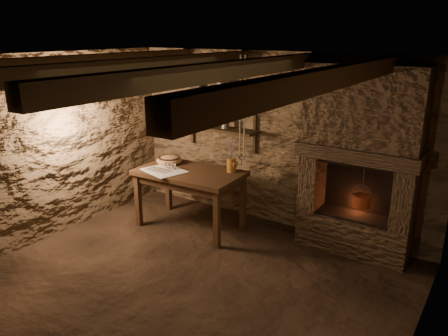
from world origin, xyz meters
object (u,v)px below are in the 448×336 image
Objects in this scene: wooden_bowl at (169,160)px; red_pot at (361,200)px; iron_stockpot at (224,90)px; work_table at (190,197)px; stoneware_jug at (232,159)px.

wooden_bowl is 0.68× the size of red_pot.
wooden_bowl is 1.27m from iron_stockpot.
stoneware_jug is (0.50, 0.28, 0.57)m from work_table.
red_pot is at bearing 25.55° from stoneware_jug.
stoneware_jug is 1.78× the size of iron_stockpot.
iron_stockpot is at bearing 40.68° from wooden_bowl.
stoneware_jug reaches higher than work_table.
iron_stockpot is 2.36m from red_pot.
wooden_bowl is at bearing -171.47° from red_pot.
iron_stockpot reaches higher than wooden_bowl.
work_table is at bearing -102.04° from iron_stockpot.
work_table is 2.74× the size of red_pot.
stoneware_jug reaches higher than wooden_bowl.
work_table is 6.13× the size of iron_stockpot.
iron_stockpot is 0.45× the size of red_pot.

